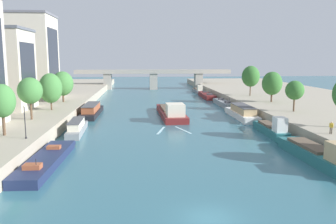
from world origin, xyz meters
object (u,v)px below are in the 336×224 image
at_px(moored_boat_right_lone, 223,103).
at_px(moored_boat_right_second, 242,113).
at_px(tree_left_far, 63,84).
at_px(person_on_quay, 331,127).
at_px(tree_left_distant, 2,101).
at_px(tree_left_second, 51,88).
at_px(barge_midriver, 171,112).
at_px(moored_boat_right_near, 198,90).
at_px(tree_right_past_mid, 251,76).
at_px(tree_right_by_lamp, 272,83).
at_px(moored_boat_left_far, 92,110).
at_px(moored_boat_left_lone, 46,160).
at_px(bridge_far, 153,77).
at_px(moored_boat_right_end, 318,154).
at_px(moored_boat_left_downstream, 77,127).
at_px(tree_right_midway, 295,90).
at_px(moored_boat_right_midway, 207,95).
at_px(tree_left_end_of_row, 30,91).
at_px(lamppost_left_bank, 25,120).

bearing_deg(moored_boat_right_lone, moored_boat_right_second, -92.26).
height_order(tree_left_far, person_on_quay, tree_left_far).
bearing_deg(tree_left_distant, tree_left_second, 88.94).
xyz_separation_m(barge_midriver, moored_boat_right_near, (13.44, 48.29, -0.13)).
bearing_deg(tree_right_past_mid, tree_right_by_lamp, -88.17).
bearing_deg(moored_boat_left_far, tree_right_past_mid, 21.97).
distance_m(barge_midriver, moored_boat_left_lone, 34.80).
bearing_deg(bridge_far, moored_boat_right_end, -81.05).
relative_size(moored_boat_left_downstream, tree_left_distant, 1.87).
xyz_separation_m(tree_left_far, tree_right_by_lamp, (45.67, -3.84, 0.06)).
distance_m(tree_left_second, tree_right_past_mid, 49.83).
relative_size(barge_midriver, person_on_quay, 13.03).
bearing_deg(moored_boat_right_second, moored_boat_left_downstream, -158.91).
relative_size(moored_boat_right_second, tree_left_second, 2.27).
xyz_separation_m(moored_boat_right_second, moored_boat_right_near, (-0.24, 50.98, -0.23)).
bearing_deg(moored_boat_left_lone, tree_left_distant, 138.27).
distance_m(moored_boat_left_far, tree_right_midway, 39.78).
xyz_separation_m(moored_boat_right_midway, tree_right_by_lamp, (8.96, -28.08, 5.55)).
bearing_deg(tree_right_midway, barge_midriver, 158.15).
xyz_separation_m(barge_midriver, tree_left_end_of_row, (-23.26, -13.35, 5.66)).
xyz_separation_m(moored_boat_right_second, tree_right_past_mid, (8.42, 21.29, 5.98)).
height_order(moored_boat_left_lone, moored_boat_right_near, moored_boat_right_near).
height_order(barge_midriver, tree_right_by_lamp, tree_right_by_lamp).
xyz_separation_m(barge_midriver, tree_left_far, (-23.14, 8.87, 5.17)).
bearing_deg(tree_left_far, moored_boat_left_far, -39.78).
relative_size(moored_boat_left_lone, person_on_quay, 9.89).
relative_size(barge_midriver, tree_right_midway, 3.80).
xyz_separation_m(barge_midriver, moored_boat_right_second, (13.68, -2.69, 0.10)).
bearing_deg(moored_boat_right_near, tree_left_second, -125.12).
bearing_deg(tree_right_midway, moored_boat_left_downstream, -171.52).
bearing_deg(tree_left_end_of_row, tree_left_distant, -89.35).
bearing_deg(tree_right_by_lamp, moored_boat_right_near, 101.86).
xyz_separation_m(moored_boat_left_downstream, moored_boat_right_midway, (29.74, 47.31, -0.24)).
bearing_deg(moored_boat_left_far, person_on_quay, -41.65).
relative_size(moored_boat_right_end, person_on_quay, 9.14).
xyz_separation_m(tree_right_by_lamp, person_on_quay, (-4.63, -32.26, -3.17)).
xyz_separation_m(moored_boat_right_midway, tree_left_second, (-36.30, -36.25, 5.51)).
xyz_separation_m(moored_boat_right_second, lamppost_left_bank, (-33.55, -24.13, 3.28)).
relative_size(moored_boat_right_lone, person_on_quay, 8.76).
height_order(moored_boat_left_downstream, moored_boat_left_far, moored_boat_left_far).
bearing_deg(person_on_quay, tree_left_second, 149.33).
height_order(tree_left_distant, lamppost_left_bank, tree_left_distant).
relative_size(moored_boat_right_second, moored_boat_right_midway, 0.98).
bearing_deg(lamppost_left_bank, moored_boat_left_lone, -48.93).
bearing_deg(moored_boat_right_end, moored_boat_right_second, 90.09).
xyz_separation_m(barge_midriver, moored_boat_right_end, (13.73, -32.10, 0.00)).
bearing_deg(barge_midriver, person_on_quay, -56.68).
bearing_deg(moored_boat_left_far, tree_left_distant, -103.85).
bearing_deg(moored_boat_left_downstream, moored_boat_right_midway, 57.85).
relative_size(moored_boat_left_lone, moored_boat_right_lone, 1.13).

